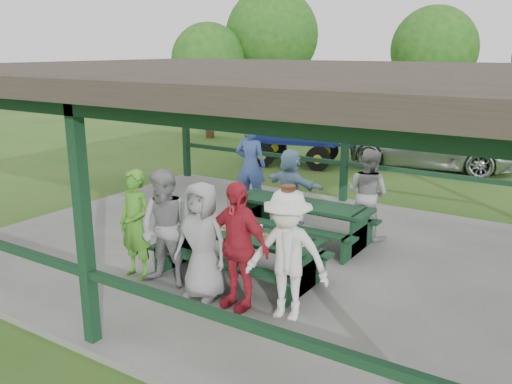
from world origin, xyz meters
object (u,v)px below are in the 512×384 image
Objects in this scene: contestant_grey_left at (166,229)px; spectator_lblue at (290,186)px; picnic_table_near at (240,248)px; contestant_green at (136,224)px; spectator_blue at (251,165)px; spectator_grey at (368,194)px; picnic_table_far at (302,216)px; contestant_white_fedora at (287,255)px; pickup_truck at (433,146)px; contestant_grey_mid at (202,241)px; contestant_red at (237,245)px; farm_trailer at (296,144)px.

spectator_lblue is at bearing 83.82° from contestant_grey_left.
picnic_table_near is 1.67m from contestant_green.
spectator_lblue is 1.46m from spectator_blue.
spectator_lblue is 0.90× the size of spectator_grey.
spectator_grey is at bearing 71.00° from picnic_table_near.
picnic_table_far is 1.53× the size of spectator_grey.
spectator_lblue is (-1.98, 3.62, -0.12)m from contestant_white_fedora.
spectator_lblue is (0.69, 3.71, -0.09)m from contestant_green.
contestant_grey_left reaches higher than pickup_truck.
picnic_table_far is at bearing 104.33° from contestant_white_fedora.
contestant_white_fedora reaches higher than spectator_grey.
contestant_green reaches higher than contestant_grey_mid.
picnic_table_far is 3.08m from contestant_white_fedora.
contestant_grey_mid reaches higher than picnic_table_near.
contestant_white_fedora is 11.18m from pickup_truck.
picnic_table_near is 3.98m from spectator_blue.
contestant_red is 0.48× the size of farm_trailer.
contestant_grey_mid is at bearing -7.71° from contestant_grey_left.
contestant_red reaches higher than spectator_grey.
spectator_blue reaches higher than picnic_table_near.
spectator_grey is (0.98, 2.85, 0.39)m from picnic_table_near.
spectator_lblue is at bearing -77.14° from farm_trailer.
spectator_grey is at bearing 88.74° from contestant_red.
contestant_white_fedora is (1.34, 0.11, 0.03)m from contestant_grey_mid.
pickup_truck is (0.23, 11.23, -0.27)m from contestant_grey_mid.
contestant_grey_left is at bearing -87.58° from farm_trailer.
spectator_blue is at bearing 126.59° from contestant_red.
contestant_grey_left is at bearing 92.53° from spectator_blue.
contestant_green is at bearing -147.61° from picnic_table_near.
contestant_green is 4.40m from spectator_grey.
spectator_blue is 3.05m from spectator_grey.
contestant_grey_left is at bearing -105.38° from picnic_table_far.
picnic_table_far is 1.46× the size of contestant_red.
spectator_grey is (0.94, 0.85, 0.39)m from picnic_table_far.
picnic_table_near is 1.21m from contestant_grey_left.
spectator_grey is at bearing 176.85° from pickup_truck.
contestant_grey_mid is 0.59m from contestant_red.
pickup_truck reaches higher than farm_trailer.
pickup_truck is (0.87, 7.50, -0.19)m from spectator_lblue.
contestant_grey_mid is at bearing -171.69° from contestant_red.
pickup_truck is (-0.35, 11.20, -0.31)m from contestant_red.
picnic_table_near is 3.04m from spectator_grey.
picnic_table_near is 1.37× the size of spectator_blue.
contestant_grey_mid is at bearing -92.63° from picnic_table_near.
contestant_green is 2.67m from contestant_white_fedora.
contestant_white_fedora is at bearing 5.45° from contestant_green.
spectator_grey reaches higher than farm_trailer.
spectator_blue reaches higher than farm_trailer.
contestant_green is 0.35× the size of pickup_truck.
contestant_green is 0.96× the size of contestant_red.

